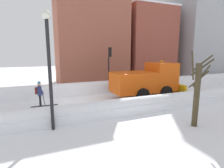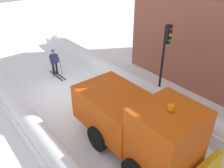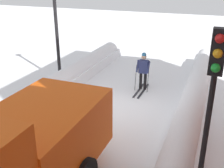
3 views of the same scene
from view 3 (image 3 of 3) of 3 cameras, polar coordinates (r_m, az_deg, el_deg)
plow_truck at (r=6.33m, az=-20.76°, el=-15.40°), size 3.20×5.98×3.12m
skier at (r=12.98m, az=6.53°, el=3.07°), size 0.62×1.80×1.81m
traffic_light_pole at (r=5.87m, az=20.05°, el=-1.29°), size 0.28×0.42×4.24m
street_lamp at (r=13.60m, az=-11.69°, el=14.46°), size 0.40×0.40×5.57m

